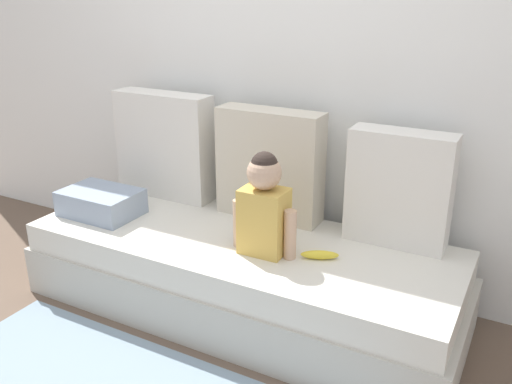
{
  "coord_description": "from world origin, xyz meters",
  "views": [
    {
      "loc": [
        1.21,
        -2.08,
        1.54
      ],
      "look_at": [
        0.08,
        0.0,
        0.64
      ],
      "focal_mm": 38.5,
      "sensor_mm": 36.0,
      "label": 1
    }
  ],
  "objects": [
    {
      "name": "banana",
      "position": [
        0.42,
        -0.03,
        0.41
      ],
      "size": [
        0.17,
        0.11,
        0.04
      ],
      "primitive_type": "ellipsoid",
      "rotation": [
        0.0,
        0.0,
        0.43
      ],
      "color": "yellow",
      "rests_on": "couch"
    },
    {
      "name": "toddler",
      "position": [
        0.17,
        -0.08,
        0.62
      ],
      "size": [
        0.32,
        0.16,
        0.48
      ],
      "color": "gold",
      "rests_on": "couch"
    },
    {
      "name": "couch",
      "position": [
        0.0,
        0.0,
        0.19
      ],
      "size": [
        2.15,
        0.8,
        0.39
      ],
      "color": "beige",
      "rests_on": "ground"
    },
    {
      "name": "back_wall",
      "position": [
        0.0,
        0.53,
        1.23
      ],
      "size": [
        5.35,
        0.1,
        2.46
      ],
      "primitive_type": "cube",
      "color": "white",
      "rests_on": "ground"
    },
    {
      "name": "ground_plane",
      "position": [
        0.0,
        0.0,
        0.0
      ],
      "size": [
        12.0,
        12.0,
        0.0
      ],
      "primitive_type": "plane",
      "color": "brown"
    },
    {
      "name": "throw_pillow_left",
      "position": [
        -0.67,
        0.3,
        0.69
      ],
      "size": [
        0.58,
        0.16,
        0.59
      ],
      "primitive_type": "cube",
      "color": "silver",
      "rests_on": "couch"
    },
    {
      "name": "throw_pillow_center",
      "position": [
        0.0,
        0.3,
        0.68
      ],
      "size": [
        0.55,
        0.16,
        0.57
      ],
      "primitive_type": "cube",
      "color": "beige",
      "rests_on": "couch"
    },
    {
      "name": "throw_pillow_right",
      "position": [
        0.67,
        0.3,
        0.66
      ],
      "size": [
        0.47,
        0.16,
        0.54
      ],
      "primitive_type": "cube",
      "color": "silver",
      "rests_on": "couch"
    },
    {
      "name": "folded_blanket",
      "position": [
        -0.79,
        -0.1,
        0.46
      ],
      "size": [
        0.4,
        0.28,
        0.13
      ],
      "primitive_type": "cube",
      "color": "#8E9EB2",
      "rests_on": "couch"
    }
  ]
}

